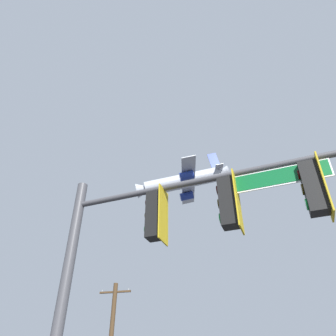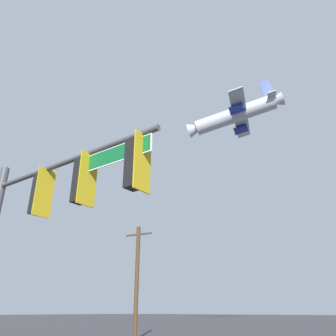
% 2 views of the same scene
% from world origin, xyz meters
% --- Properties ---
extents(signal_pole_near, '(6.14, 0.65, 5.97)m').
position_xyz_m(signal_pole_near, '(-3.58, -4.96, 4.15)').
color(signal_pole_near, '#47474C').
rests_on(signal_pole_near, ground_plane).
extents(airplane, '(23.86, 21.56, 13.25)m').
position_xyz_m(airplane, '(-25.41, 55.30, 46.31)').
color(airplane, '#B2B7C1').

